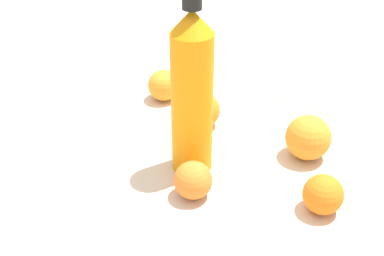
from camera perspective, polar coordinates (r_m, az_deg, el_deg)
ground_plane at (r=0.96m, az=1.11°, el=-2.33°), size 2.40×2.40×0.00m
water_bottle at (r=0.84m, az=0.00°, el=3.84°), size 0.07×0.07×0.31m
orange_0 at (r=1.02m, az=1.17°, el=1.97°), size 0.07×0.07×0.07m
orange_1 at (r=0.94m, az=12.73°, el=-1.05°), size 0.08×0.08×0.08m
orange_2 at (r=1.17m, az=-0.16°, el=6.43°), size 0.08×0.08×0.08m
orange_3 at (r=0.84m, az=0.12°, el=-5.79°), size 0.06×0.06×0.06m
orange_4 at (r=0.83m, az=14.30°, el=-7.14°), size 0.06×0.06×0.06m
orange_5 at (r=1.11m, az=-3.16°, el=4.74°), size 0.07×0.07×0.07m
folded_napkin at (r=1.19m, az=14.45°, el=3.84°), size 0.19×0.20×0.01m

